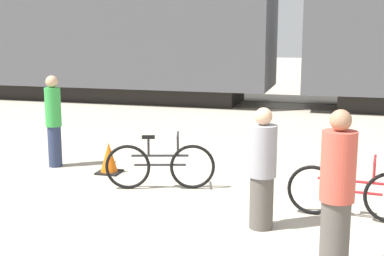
% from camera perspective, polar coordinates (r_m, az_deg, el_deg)
% --- Properties ---
extents(ground_plane, '(80.00, 80.00, 0.00)m').
position_cam_1_polar(ground_plane, '(6.28, -1.02, -13.08)').
color(ground_plane, '#B2A893').
extents(freight_train, '(56.53, 3.03, 5.43)m').
position_cam_1_polar(freight_train, '(17.56, 10.35, 11.58)').
color(freight_train, black).
rests_on(freight_train, ground_plane).
extents(rail_near, '(68.53, 0.07, 0.01)m').
position_cam_1_polar(rail_near, '(17.03, 9.81, 2.04)').
color(rail_near, '#4C4238').
rests_on(rail_near, ground_plane).
extents(rail_far, '(68.53, 0.07, 0.01)m').
position_cam_1_polar(rail_far, '(18.45, 10.27, 2.68)').
color(rail_far, '#4C4238').
rests_on(rail_far, ground_plane).
extents(bicycle_black, '(1.69, 0.57, 0.89)m').
position_cam_1_polar(bicycle_black, '(8.48, -3.42, -4.03)').
color(bicycle_black, black).
rests_on(bicycle_black, ground_plane).
extents(bicycle_maroon, '(1.69, 0.46, 0.86)m').
position_cam_1_polar(bicycle_maroon, '(7.47, 16.59, -6.60)').
color(bicycle_maroon, black).
rests_on(bicycle_maroon, ground_plane).
extents(person_in_red, '(0.36, 0.36, 1.73)m').
position_cam_1_polar(person_in_red, '(5.71, 15.20, -6.69)').
color(person_in_red, '#514C47').
rests_on(person_in_red, ground_plane).
extents(person_in_green, '(0.29, 0.29, 1.68)m').
position_cam_1_polar(person_in_green, '(10.04, -14.55, 0.79)').
color(person_in_green, '#283351').
rests_on(person_in_green, ground_plane).
extents(person_in_grey, '(0.36, 0.36, 1.56)m').
position_cam_1_polar(person_in_grey, '(6.79, 7.50, -4.40)').
color(person_in_grey, '#514C47').
rests_on(person_in_grey, ground_plane).
extents(traffic_cone, '(0.40, 0.40, 0.55)m').
position_cam_1_polar(traffic_cone, '(9.51, -8.85, -3.27)').
color(traffic_cone, black).
rests_on(traffic_cone, ground_plane).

